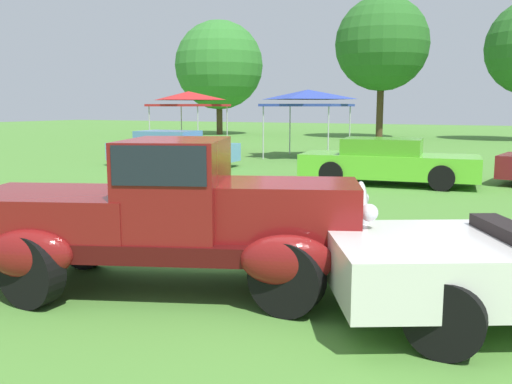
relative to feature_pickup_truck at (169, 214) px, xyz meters
name	(u,v)px	position (x,y,z in m)	size (l,w,h in m)	color
ground_plane	(234,282)	(0.53, 0.53, -0.87)	(120.00, 120.00, 0.00)	#4C8433
feature_pickup_truck	(169,214)	(0.00, 0.00, 0.00)	(4.63, 2.97, 1.70)	#400B0B
show_car_skyblue	(172,149)	(-7.61, 10.97, -0.27)	(4.51, 2.02, 1.22)	#669EDB
show_car_lime	(387,162)	(0.16, 9.70, -0.27)	(4.73, 2.21, 1.22)	#60C62D
canopy_tent_left_field	(189,98)	(-10.18, 16.05, 1.55)	(2.75, 2.75, 2.71)	#B7B7BC
canopy_tent_center_field	(308,97)	(-4.55, 16.03, 1.56)	(2.96, 2.96, 2.71)	#B7B7BC
treeline_far_left	(219,65)	(-17.21, 30.88, 4.12)	(6.35, 6.35, 8.18)	#47331E
treeline_mid_left	(382,44)	(-5.53, 31.52, 5.13)	(5.98, 5.98, 9.00)	#47331E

